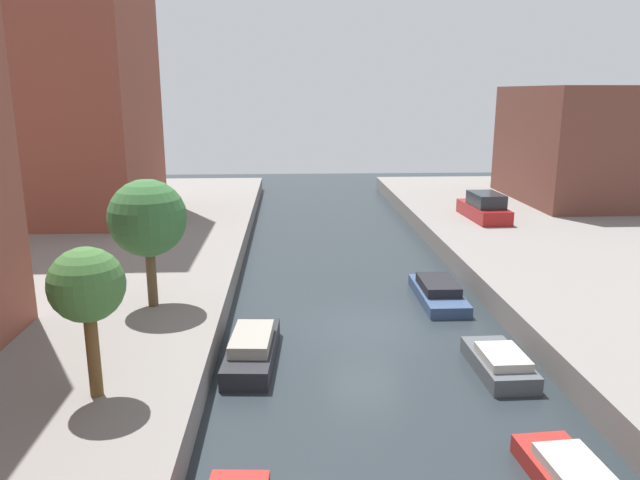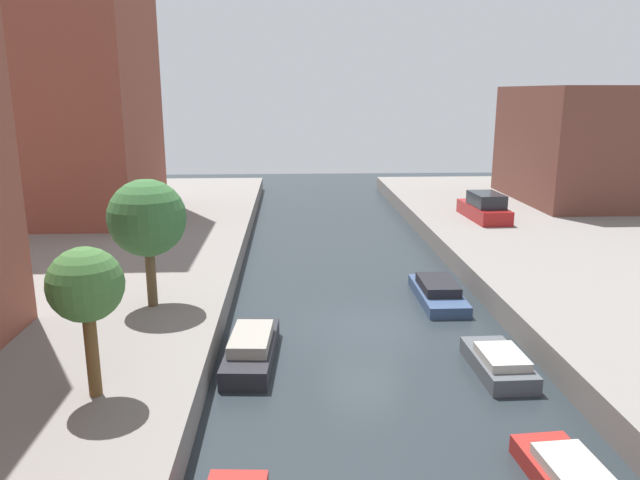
# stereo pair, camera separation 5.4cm
# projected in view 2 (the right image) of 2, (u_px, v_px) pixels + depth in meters

# --- Properties ---
(ground_plane) EXTENTS (84.00, 84.00, 0.00)m
(ground_plane) POSITION_uv_depth(u_px,v_px,m) (364.00, 328.00, 21.55)
(ground_plane) COLOR #232B30
(apartment_tower_far) EXTENTS (10.00, 9.79, 19.11)m
(apartment_tower_far) POSITION_uv_depth(u_px,v_px,m) (51.00, 50.00, 33.90)
(apartment_tower_far) COLOR brown
(apartment_tower_far) RESTS_ON quay_left
(low_block_right) EXTENTS (10.00, 11.32, 7.62)m
(low_block_right) POSITION_uv_depth(u_px,v_px,m) (595.00, 144.00, 40.57)
(low_block_right) COLOR brown
(low_block_right) RESTS_ON quay_right
(street_tree_1) EXTENTS (1.80, 1.80, 3.75)m
(street_tree_1) POSITION_uv_depth(u_px,v_px,m) (86.00, 287.00, 14.12)
(street_tree_1) COLOR brown
(street_tree_1) RESTS_ON quay_left
(street_tree_2) EXTENTS (2.63, 2.63, 4.44)m
(street_tree_2) POSITION_uv_depth(u_px,v_px,m) (147.00, 219.00, 20.23)
(street_tree_2) COLOR brown
(street_tree_2) RESTS_ON quay_left
(parked_car) EXTENTS (1.97, 4.71, 1.58)m
(parked_car) POSITION_uv_depth(u_px,v_px,m) (484.00, 208.00, 35.03)
(parked_car) COLOR maroon
(parked_car) RESTS_ON quay_right
(moored_boat_left_2) EXTENTS (1.67, 4.34, 0.96)m
(moored_boat_left_2) POSITION_uv_depth(u_px,v_px,m) (252.00, 349.00, 18.88)
(moored_boat_left_2) COLOR #232328
(moored_boat_left_2) RESTS_ON ground_plane
(moored_boat_right_2) EXTENTS (1.48, 3.15, 0.77)m
(moored_boat_right_2) POSITION_uv_depth(u_px,v_px,m) (499.00, 363.00, 18.06)
(moored_boat_right_2) COLOR #4C5156
(moored_boat_right_2) RESTS_ON ground_plane
(moored_boat_right_3) EXTENTS (1.63, 4.38, 0.83)m
(moored_boat_right_3) POSITION_uv_depth(u_px,v_px,m) (438.00, 292.00, 24.39)
(moored_boat_right_3) COLOR #33476B
(moored_boat_right_3) RESTS_ON ground_plane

